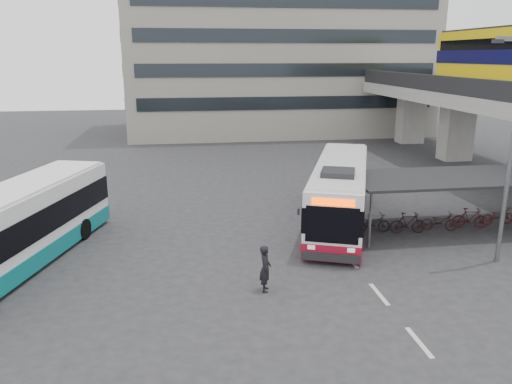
{
  "coord_description": "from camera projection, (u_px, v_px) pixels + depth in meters",
  "views": [
    {
      "loc": [
        -3.95,
        -17.78,
        7.93
      ],
      "look_at": [
        -0.81,
        3.54,
        2.0
      ],
      "focal_mm": 35.0,
      "sensor_mm": 36.0,
      "label": 1
    }
  ],
  "objects": [
    {
      "name": "ground",
      "position": [
        290.0,
        264.0,
        19.61
      ],
      "size": [
        120.0,
        120.0,
        0.0
      ],
      "primitive_type": "plane",
      "color": "#28282B",
      "rests_on": "ground"
    },
    {
      "name": "bike_shelter",
      "position": [
        454.0,
        199.0,
        23.28
      ],
      "size": [
        10.0,
        4.0,
        2.54
      ],
      "color": "#595B60",
      "rests_on": "ground"
    },
    {
      "name": "office_block",
      "position": [
        276.0,
        9.0,
        51.48
      ],
      "size": [
        30.0,
        15.0,
        25.0
      ],
      "primitive_type": "cube",
      "color": "gray",
      "rests_on": "ground"
    },
    {
      "name": "road_markings",
      "position": [
        379.0,
        294.0,
        17.1
      ],
      "size": [
        0.15,
        7.6,
        0.01
      ],
      "color": "beige",
      "rests_on": "ground"
    },
    {
      "name": "bus_main",
      "position": [
        340.0,
        193.0,
        24.13
      ],
      "size": [
        6.09,
        11.04,
        3.23
      ],
      "rotation": [
        0.0,
        0.0,
        -0.36
      ],
      "color": "white",
      "rests_on": "ground"
    },
    {
      "name": "bus_teal",
      "position": [
        15.0,
        229.0,
        19.04
      ],
      "size": [
        5.54,
        11.35,
        3.29
      ],
      "rotation": [
        0.0,
        0.0,
        -0.29
      ],
      "color": "white",
      "rests_on": "ground"
    },
    {
      "name": "pedestrian",
      "position": [
        265.0,
        268.0,
        17.16
      ],
      "size": [
        0.48,
        0.66,
        1.67
      ],
      "primitive_type": "imported",
      "rotation": [
        0.0,
        0.0,
        1.43
      ],
      "color": "black",
      "rests_on": "ground"
    },
    {
      "name": "lamp_post",
      "position": [
        511.0,
        140.0,
        18.54
      ],
      "size": [
        1.51,
        0.38,
        8.58
      ],
      "rotation": [
        0.0,
        0.0,
        0.14
      ],
      "color": "#595B60",
      "rests_on": "ground"
    }
  ]
}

